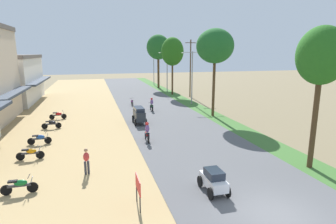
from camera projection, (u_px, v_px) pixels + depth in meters
The scene contains 23 objects.
ground_plane at pixel (276, 217), 12.52m from camera, with size 180.00×180.00×0.00m, color #7A6B4C.
road_strip at pixel (276, 216), 12.51m from camera, with size 9.00×140.00×0.08m, color #565659.
shophouse_far at pixel (5, 79), 40.62m from camera, with size 9.60×14.00×6.90m.
parked_motorbike_nearest at pixel (20, 185), 14.33m from camera, with size 1.80×0.54×0.94m.
parked_motorbike_second at pixel (31, 153), 18.95m from camera, with size 1.80×0.54×0.94m.
parked_motorbike_third at pixel (40, 138), 22.14m from camera, with size 1.80×0.54×0.94m.
parked_motorbike_fourth at pixel (52, 124), 26.70m from camera, with size 1.80×0.54×0.94m.
parked_motorbike_fifth at pixel (58, 115), 30.52m from camera, with size 1.80×0.54×0.94m.
street_signboard at pixel (138, 186), 12.98m from camera, with size 0.06×1.30×1.50m.
pedestrian_on_shoulder at pixel (86, 160), 16.58m from camera, with size 0.42×0.34×1.62m.
median_tree_nearest at pixel (322, 57), 16.37m from camera, with size 2.90×2.90×8.72m.
median_tree_second at pixel (215, 46), 30.61m from camera, with size 4.13×4.13×9.77m.
median_tree_third at pixel (172, 52), 47.07m from camera, with size 3.79×3.79×9.70m.
median_tree_fourth at pixel (158, 47), 56.39m from camera, with size 4.71×4.71×10.74m.
streetlamp_near at pixel (192, 74), 38.73m from camera, with size 3.16×0.20×7.34m.
streetlamp_mid at pixel (167, 69), 51.42m from camera, with size 3.16×0.20×7.34m.
streetlamp_far at pixel (154, 64), 62.29m from camera, with size 3.16×0.20×8.01m.
utility_pole_near at pixel (190, 68), 45.35m from camera, with size 1.80×0.20×9.26m.
car_hatchback_white at pixel (214, 180), 14.47m from camera, with size 1.04×2.00×1.23m.
car_van_charcoal at pixel (139, 114), 28.54m from camera, with size 1.19×2.41×1.67m.
motorbike_foreground_rider at pixel (147, 132), 22.74m from camera, with size 0.54×1.80×1.66m.
motorbike_ahead_second at pixel (152, 105), 34.83m from camera, with size 0.54×1.80×1.66m.
motorbike_ahead_third at pixel (132, 102), 38.48m from camera, with size 0.54×1.80×0.94m.
Camera 1 is at (-7.63, -9.60, 7.21)m, focal length 29.82 mm.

